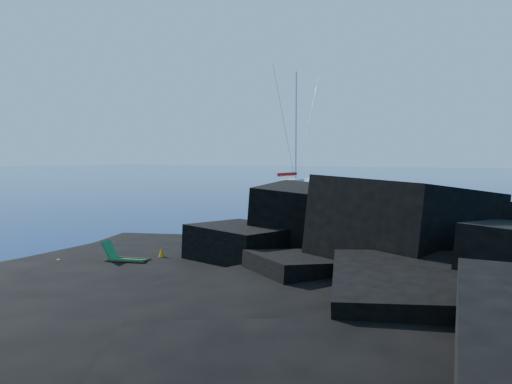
% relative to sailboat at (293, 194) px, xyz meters
% --- Properties ---
extents(ground, '(400.00, 400.00, 0.00)m').
position_rel_sailboat_xyz_m(ground, '(8.65, -38.49, 0.00)').
color(ground, '#030536').
rests_on(ground, ground).
extents(headland, '(24.00, 24.00, 3.60)m').
position_rel_sailboat_xyz_m(headland, '(21.65, -35.49, 0.00)').
color(headland, black).
rests_on(headland, ground).
extents(beach, '(9.08, 6.86, 0.70)m').
position_rel_sailboat_xyz_m(beach, '(13.15, -37.99, 0.00)').
color(beach, black).
rests_on(beach, ground).
extents(surf_foam, '(10.00, 8.00, 0.06)m').
position_rel_sailboat_xyz_m(surf_foam, '(13.65, -33.49, 0.00)').
color(surf_foam, white).
rests_on(surf_foam, ground).
extents(sailboat, '(2.95, 13.32, 13.93)m').
position_rel_sailboat_xyz_m(sailboat, '(0.00, 0.00, 0.00)').
color(sailboat, white).
rests_on(sailboat, ground).
extents(deck_chair, '(1.64, 1.15, 1.03)m').
position_rel_sailboat_xyz_m(deck_chair, '(13.69, -38.09, 0.87)').
color(deck_chair, '#19733B').
rests_on(deck_chair, beach).
extents(towel, '(2.17, 1.36, 0.05)m').
position_rel_sailboat_xyz_m(towel, '(11.00, -39.31, 0.38)').
color(towel, white).
rests_on(towel, beach).
extents(sunbather, '(1.92, 0.84, 0.25)m').
position_rel_sailboat_xyz_m(sunbather, '(11.00, -39.31, 0.53)').
color(sunbather, tan).
rests_on(sunbather, towel).
extents(marker_cone, '(0.43, 0.43, 0.61)m').
position_rel_sailboat_xyz_m(marker_cone, '(14.18, -36.95, 0.65)').
color(marker_cone, orange).
rests_on(marker_cone, beach).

